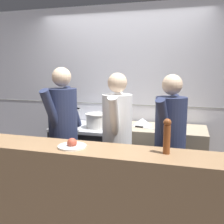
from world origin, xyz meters
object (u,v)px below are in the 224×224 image
Objects in this scene: oven_range at (86,155)px; chef_head_cook at (63,131)px; chef_line at (170,142)px; pepper_mill at (167,135)px; sauce_pot at (97,120)px; chefs_knife at (146,128)px; chef_sous at (117,137)px; stock_pot at (70,116)px; mixing_bowl_steel at (142,122)px; plated_dish_main at (72,145)px.

chef_head_cook reaches higher than oven_range.
pepper_mill is at bearing -72.76° from chef_line.
chefs_knife is at bearing -4.32° from sauce_pot.
stock_pot is at bearing 137.59° from chef_sous.
mixing_bowl_steel is (0.81, 0.07, 0.53)m from oven_range.
chefs_knife is at bearing 59.75° from chef_sous.
oven_range is 3.22× the size of plated_dish_main.
mixing_bowl_steel is at bearing 113.78° from chefs_knife.
plated_dish_main is at bearing -73.44° from oven_range.
chef_head_cook is 1.04× the size of chef_line.
mixing_bowl_steel is 0.76× the size of chefs_knife.
chef_sous reaches higher than plated_dish_main.
plated_dish_main is 0.16× the size of chef_head_cook.
chef_head_cook reaches higher than sauce_pot.
chef_sous is (-0.59, 0.54, -0.20)m from pepper_mill.
stock_pot is 0.86× the size of chefs_knife.
sauce_pot is (0.20, -0.06, 0.54)m from oven_range.
chef_line is at bearing 90.54° from pepper_mill.
chef_head_cook is at bearing -111.26° from sauce_pot.
sauce_pot is 0.20× the size of chef_sous.
sauce_pot is (0.45, -0.07, -0.02)m from stock_pot.
chef_sous is at bearing 65.57° from plated_dish_main.
sauce_pot is 0.69m from chefs_knife.
chef_head_cook is at bearing -162.72° from chef_line.
chef_sous reaches higher than chefs_knife.
sauce_pot is at bearing 175.68° from chefs_knife.
pepper_mill is 0.18× the size of chef_head_cook.
chefs_knife is at bearing 140.31° from chef_line.
chefs_knife is (0.08, -0.18, -0.04)m from mixing_bowl_steel.
pepper_mill reaches higher than chefs_knife.
oven_range is 1.85m from pepper_mill.
chefs_knife reaches higher than oven_range.
stock_pot is at bearing 116.10° from plated_dish_main.
oven_range is 1.47m from chef_line.
chef_sous reaches higher than chef_line.
chef_head_cook reaches higher than stock_pot.
plated_dish_main is 0.86× the size of pepper_mill.
sauce_pot is at bearing -16.00° from oven_range.
stock_pot is 0.19× the size of chef_line.
chef_line is (-0.01, 0.56, -0.21)m from pepper_mill.
oven_range is 1.42m from plated_dish_main.
chefs_knife is 1.15× the size of pepper_mill.
sauce_pot reaches higher than mixing_bowl_steel.
chef_sous is (0.65, -0.65, 0.48)m from oven_range.
mixing_bowl_steel is 1.02× the size of plated_dish_main.
oven_range is at bearing 169.63° from chef_line.
plated_dish_main is (0.17, -1.20, 0.00)m from sauce_pot.
chef_sous is at bearing -36.35° from stock_pot.
chef_line is at bearing -58.72° from mixing_bowl_steel.
chef_line reaches higher than pepper_mill.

